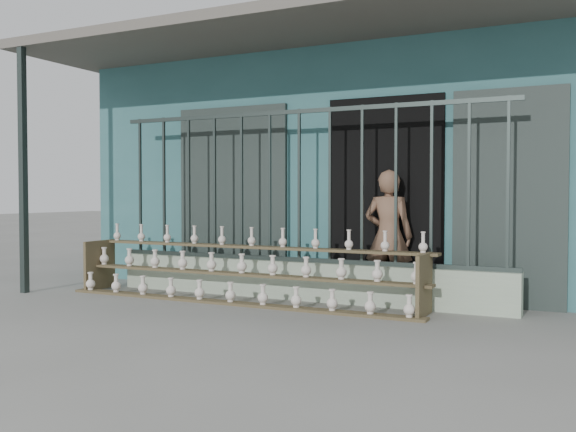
% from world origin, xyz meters
% --- Properties ---
extents(ground, '(60.00, 60.00, 0.00)m').
position_xyz_m(ground, '(0.00, 0.00, 0.00)').
color(ground, slate).
extents(workshop_building, '(7.40, 6.60, 3.21)m').
position_xyz_m(workshop_building, '(0.00, 4.23, 1.62)').
color(workshop_building, '#306366').
rests_on(workshop_building, ground).
extents(parapet_wall, '(5.00, 0.20, 0.45)m').
position_xyz_m(parapet_wall, '(0.00, 1.30, 0.23)').
color(parapet_wall, '#A4B79D').
rests_on(parapet_wall, ground).
extents(security_fence, '(5.00, 0.04, 1.80)m').
position_xyz_m(security_fence, '(-0.00, 1.30, 1.35)').
color(security_fence, '#283330').
rests_on(security_fence, parapet_wall).
extents(shelf_rack, '(4.50, 0.68, 0.85)m').
position_xyz_m(shelf_rack, '(-0.56, 0.89, 0.36)').
color(shelf_rack, brown).
rests_on(shelf_rack, ground).
extents(elderly_woman, '(0.58, 0.40, 1.53)m').
position_xyz_m(elderly_woman, '(1.00, 1.60, 0.76)').
color(elderly_woman, brown).
rests_on(elderly_woman, ground).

